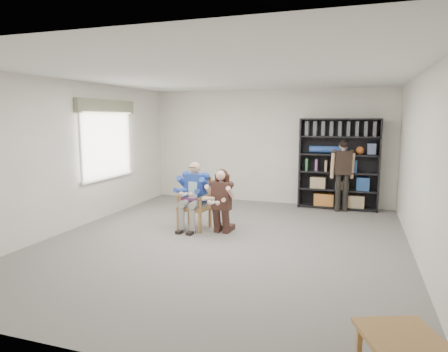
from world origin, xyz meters
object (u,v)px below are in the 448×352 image
(armchair, at_px, (194,203))
(bookshelf, at_px, (339,164))
(standing_man, at_px, (342,176))
(seated_man, at_px, (194,196))
(kneeling_woman, at_px, (221,202))

(armchair, distance_m, bookshelf, 3.71)
(armchair, relative_size, standing_man, 0.61)
(seated_man, bearing_deg, kneeling_woman, -7.48)
(seated_man, bearing_deg, standing_man, 47.21)
(armchair, bearing_deg, standing_man, 47.21)
(kneeling_woman, distance_m, bookshelf, 3.43)
(standing_man, bearing_deg, kneeling_woman, -145.82)
(armchair, bearing_deg, seated_man, -175.79)
(seated_man, bearing_deg, bookshelf, 51.26)
(armchair, distance_m, seated_man, 0.15)
(kneeling_woman, height_order, bookshelf, bookshelf)
(armchair, distance_m, standing_man, 3.57)
(armchair, xyz_separation_m, kneeling_woman, (0.58, -0.12, 0.09))
(bookshelf, distance_m, standing_man, 0.37)
(bookshelf, xyz_separation_m, standing_man, (0.10, -0.26, -0.24))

